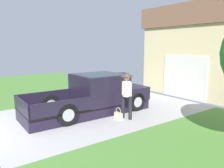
{
  "coord_description": "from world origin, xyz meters",
  "views": [
    {
      "loc": [
        7.75,
        -0.77,
        2.75
      ],
      "look_at": [
        0.52,
        4.57,
        1.24
      ],
      "focal_mm": 35.93,
      "sensor_mm": 36.0,
      "label": 1
    }
  ],
  "objects_px": {
    "pickup_truck": "(97,95)",
    "wheeled_trash_bin": "(122,80)",
    "handbag": "(118,115)",
    "person_with_hat": "(127,92)"
  },
  "relations": [
    {
      "from": "handbag",
      "to": "wheeled_trash_bin",
      "type": "bearing_deg",
      "value": 139.98
    },
    {
      "from": "person_with_hat",
      "to": "wheeled_trash_bin",
      "type": "relative_size",
      "value": 1.72
    },
    {
      "from": "handbag",
      "to": "person_with_hat",
      "type": "bearing_deg",
      "value": 60.67
    },
    {
      "from": "person_with_hat",
      "to": "pickup_truck",
      "type": "bearing_deg",
      "value": -0.58
    },
    {
      "from": "pickup_truck",
      "to": "wheeled_trash_bin",
      "type": "xyz_separation_m",
      "value": [
        -3.62,
        4.28,
        -0.15
      ]
    },
    {
      "from": "wheeled_trash_bin",
      "to": "handbag",
      "type": "bearing_deg",
      "value": -40.02
    },
    {
      "from": "pickup_truck",
      "to": "person_with_hat",
      "type": "xyz_separation_m",
      "value": [
        1.46,
        0.42,
        0.34
      ]
    },
    {
      "from": "pickup_truck",
      "to": "handbag",
      "type": "bearing_deg",
      "value": 7.66
    },
    {
      "from": "person_with_hat",
      "to": "handbag",
      "type": "xyz_separation_m",
      "value": [
        -0.15,
        -0.28,
        -0.9
      ]
    },
    {
      "from": "wheeled_trash_bin",
      "to": "person_with_hat",
      "type": "bearing_deg",
      "value": -37.23
    }
  ]
}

